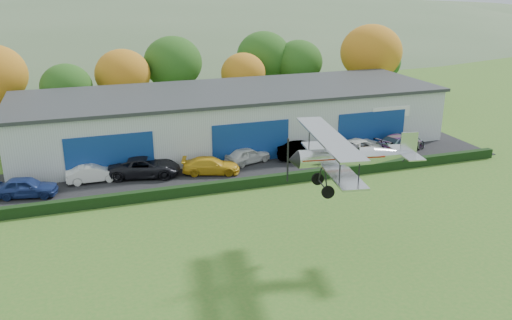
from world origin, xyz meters
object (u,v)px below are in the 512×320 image
object	(u,v)px
car_2	(145,167)
car_3	(211,166)
car_7	(400,143)
car_6	(361,147)
car_4	(248,155)
car_5	(304,151)
car_0	(26,187)
hangar	(232,117)
biplane	(347,155)
car_1	(93,173)

from	to	relation	value
car_2	car_3	distance (m)	5.40
car_3	car_7	world-z (taller)	car_7
car_2	car_6	size ratio (longest dim) A/B	1.02
car_2	car_7	size ratio (longest dim) A/B	1.02
car_4	car_5	bearing A→B (deg)	-118.14
car_0	car_5	world-z (taller)	car_5
car_5	car_6	size ratio (longest dim) A/B	0.86
car_0	car_2	bearing A→B (deg)	-68.11
hangar	biplane	bearing A→B (deg)	-89.74
car_2	car_4	bearing A→B (deg)	-74.83
car_1	car_2	xyz separation A→B (m)	(4.07, -0.11, 0.11)
car_6	biplane	size ratio (longest dim) A/B	0.64
car_3	car_0	bearing A→B (deg)	107.56
car_0	car_5	size ratio (longest dim) A/B	0.92
hangar	car_0	bearing A→B (deg)	-155.80
car_7	car_2	bearing A→B (deg)	67.42
hangar	biplane	distance (m)	23.28
car_2	car_6	bearing A→B (deg)	-80.13
car_3	car_1	bearing A→B (deg)	98.67
car_4	car_7	world-z (taller)	car_7
hangar	car_5	xyz separation A→B (m)	(4.60, -7.22, -1.81)
biplane	car_2	bearing A→B (deg)	129.39
car_2	biplane	distance (m)	19.55
car_7	car_3	bearing A→B (deg)	70.21
hangar	car_7	world-z (taller)	hangar
car_3	car_7	xyz separation A→B (m)	(18.27, 0.14, 0.13)
car_4	car_6	bearing A→B (deg)	-115.70
car_3	car_4	bearing A→B (deg)	-51.78
hangar	car_7	xyz separation A→B (m)	(14.16, -7.72, -1.79)
car_4	car_6	xyz separation A→B (m)	(10.40, -1.33, 0.07)
car_2	car_7	world-z (taller)	car_7
car_5	hangar	bearing A→B (deg)	49.55
car_0	car_4	bearing A→B (deg)	-71.54
hangar	car_0	distance (m)	20.15
car_5	car_7	world-z (taller)	car_7
hangar	car_2	world-z (taller)	hangar
car_1	car_5	xyz separation A→B (m)	(18.06, -0.58, 0.11)
car_5	car_7	bearing A→B (deg)	-75.96
car_3	car_5	world-z (taller)	car_5
hangar	car_0	world-z (taller)	hangar
car_1	car_3	xyz separation A→B (m)	(9.35, -1.22, 0.00)
car_7	car_5	bearing A→B (deg)	66.76
car_2	biplane	world-z (taller)	biplane
car_3	car_6	bearing A→B (deg)	-73.23
car_1	car_5	world-z (taller)	car_5
car_4	car_1	bearing A→B (deg)	72.87
car_5	biplane	size ratio (longest dim) A/B	0.55
car_0	car_5	xyz separation A→B (m)	(22.90, 1.01, 0.04)
car_5	biplane	distance (m)	17.24
hangar	car_7	size ratio (longest dim) A/B	7.22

